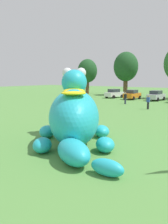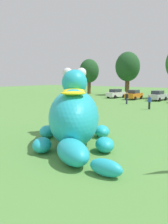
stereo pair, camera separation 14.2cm
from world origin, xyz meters
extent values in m
plane|color=#568E42|center=(0.00, 0.00, 0.00)|extent=(160.00, 160.00, 0.00)
ellipsoid|color=#23B2C6|center=(0.32, -0.73, 1.63)|extent=(5.87, 6.37, 3.27)
ellipsoid|color=#23B2C6|center=(-1.20, 1.22, 3.62)|extent=(2.53, 2.56, 1.73)
sphere|color=white|center=(-1.73, 1.13, 4.27)|extent=(0.69, 0.69, 0.69)
sphere|color=white|center=(-0.98, 1.72, 4.27)|extent=(0.69, 0.69, 0.69)
ellipsoid|color=yellow|center=(-0.48, 0.31, 3.14)|extent=(1.67, 1.63, 0.22)
ellipsoid|color=yellow|center=(0.32, -0.73, 3.14)|extent=(1.67, 1.63, 0.22)
ellipsoid|color=yellow|center=(1.22, -1.87, 3.14)|extent=(1.67, 1.63, 0.22)
ellipsoid|color=#23B2C6|center=(-2.09, -0.58, 0.40)|extent=(1.65, 1.72, 0.80)
ellipsoid|color=#23B2C6|center=(0.77, 1.65, 0.40)|extent=(1.65, 1.72, 0.80)
ellipsoid|color=#23B2C6|center=(-0.01, -3.01, 0.40)|extent=(1.65, 1.72, 0.80)
ellipsoid|color=#23B2C6|center=(2.62, -0.96, 0.40)|extent=(1.65, 1.72, 0.80)
ellipsoid|color=#23B2C6|center=(2.38, -3.36, 0.57)|extent=(2.91, 2.50, 1.14)
ellipsoid|color=#23B2C6|center=(4.34, -3.62, 0.35)|extent=(1.50, 0.71, 0.70)
cube|color=white|center=(-13.62, 29.28, 0.72)|extent=(2.40, 4.34, 0.80)
cube|color=#2D333D|center=(-13.65, 29.13, 1.42)|extent=(1.82, 2.20, 0.60)
cylinder|color=black|center=(-14.23, 30.68, 0.32)|extent=(0.35, 0.67, 0.64)
cylinder|color=black|center=(-12.56, 30.38, 0.32)|extent=(0.35, 0.67, 0.64)
cylinder|color=black|center=(-14.68, 28.18, 0.32)|extent=(0.35, 0.67, 0.64)
cylinder|color=black|center=(-13.01, 27.88, 0.32)|extent=(0.35, 0.67, 0.64)
cube|color=orange|center=(-9.47, 28.45, 0.72)|extent=(1.74, 4.12, 0.80)
cube|color=#2D333D|center=(-9.47, 28.30, 1.42)|extent=(1.52, 1.98, 0.60)
cylinder|color=black|center=(-10.30, 29.73, 0.32)|extent=(0.25, 0.64, 0.64)
cylinder|color=black|center=(-8.60, 29.71, 0.32)|extent=(0.25, 0.64, 0.64)
cylinder|color=black|center=(-10.33, 27.18, 0.32)|extent=(0.25, 0.64, 0.64)
cylinder|color=black|center=(-8.63, 27.17, 0.32)|extent=(0.25, 0.64, 0.64)
cube|color=#B7BABF|center=(-5.15, 28.66, 0.72)|extent=(1.98, 4.21, 0.80)
cube|color=#2D333D|center=(-5.16, 28.51, 1.42)|extent=(1.63, 2.07, 0.60)
cylinder|color=black|center=(-5.91, 29.99, 0.32)|extent=(0.28, 0.66, 0.64)
cylinder|color=black|center=(-4.21, 29.87, 0.32)|extent=(0.28, 0.66, 0.64)
cylinder|color=black|center=(-6.09, 27.46, 0.32)|extent=(0.28, 0.66, 0.64)
cylinder|color=black|center=(-4.39, 27.34, 0.32)|extent=(0.28, 0.66, 0.64)
cylinder|color=brown|center=(-24.58, 35.69, 1.45)|extent=(0.83, 0.83, 2.91)
ellipsoid|color=#1E4C23|center=(-24.58, 35.69, 5.47)|extent=(4.65, 4.65, 5.58)
cylinder|color=brown|center=(-15.08, 36.88, 1.67)|extent=(0.95, 0.95, 3.34)
ellipsoid|color=#1E4C23|center=(-15.08, 36.88, 6.27)|extent=(5.34, 5.34, 6.40)
cylinder|color=#2D334C|center=(-7.00, 20.72, 0.44)|extent=(0.26, 0.26, 0.88)
cube|color=black|center=(-7.00, 20.72, 1.18)|extent=(0.38, 0.22, 0.60)
sphere|color=tan|center=(-7.00, 20.72, 1.60)|extent=(0.22, 0.22, 0.22)
cylinder|color=black|center=(-2.05, 17.05, 0.44)|extent=(0.26, 0.26, 0.88)
cube|color=#2D4CA5|center=(-2.05, 17.05, 1.18)|extent=(0.38, 0.22, 0.60)
sphere|color=#9E7051|center=(-2.05, 17.05, 1.60)|extent=(0.22, 0.22, 0.22)
camera|label=1|loc=(9.04, -11.63, 3.96)|focal=38.44mm
camera|label=2|loc=(9.15, -11.55, 3.96)|focal=38.44mm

